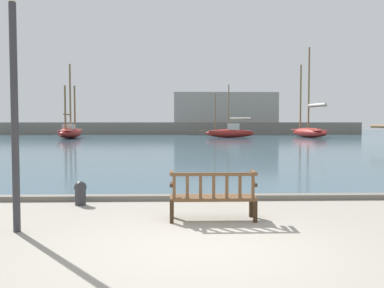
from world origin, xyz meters
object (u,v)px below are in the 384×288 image
Objects in this scene: sailboat_mid_port at (309,130)px; lamp_post at (14,83)px; park_bench at (213,195)px; mooring_bollard at (80,192)px; sailboat_centre_channel at (70,131)px; sailboat_far_starboard at (230,132)px.

lamp_post is at bearing -113.22° from sailboat_mid_port.
park_bench is 0.16× the size of sailboat_mid_port.
park_bench is 3.01× the size of mooring_bollard.
park_bench is 0.20× the size of sailboat_centre_channel.
sailboat_far_starboard is 41.03m from lamp_post.
sailboat_far_starboard is at bearing 4.33° from sailboat_centre_channel.
mooring_bollard is at bearing -113.77° from sailboat_mid_port.
mooring_bollard is at bearing -75.59° from sailboat_centre_channel.
sailboat_mid_port is at bearing 4.73° from sailboat_far_starboard.
park_bench is at bearing -72.24° from sailboat_centre_channel.
sailboat_centre_channel is (-12.19, 38.07, 0.34)m from park_bench.
mooring_bollard is (-16.99, -38.58, -0.58)m from sailboat_mid_port.
park_bench is at bearing -28.97° from mooring_bollard.
sailboat_mid_port is 42.16m from mooring_bollard.
sailboat_far_starboard is at bearing 82.61° from park_bench.
sailboat_far_starboard is 38.65m from mooring_bollard.
park_bench is 0.26× the size of sailboat_far_starboard.
mooring_bollard is at bearing 76.70° from lamp_post.
sailboat_centre_channel is 1.94× the size of lamp_post.
mooring_bollard is at bearing 151.03° from park_bench.
sailboat_far_starboard is at bearing 78.09° from lamp_post.
sailboat_mid_port is at bearing 66.78° from lamp_post.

